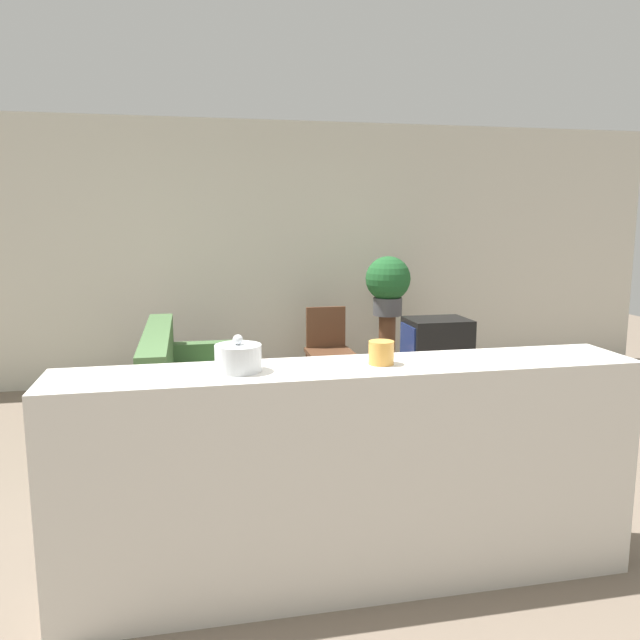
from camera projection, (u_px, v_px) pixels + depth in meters
name	position (u px, v px, depth m)	size (l,w,h in m)	color
ground_plane	(329.00, 531.00, 3.45)	(14.00, 14.00, 0.00)	#756656
wall_back	(258.00, 253.00, 6.54)	(9.00, 0.06, 2.70)	beige
couch	(194.00, 400.00, 4.93)	(0.84, 1.83, 0.85)	#476B3D
tv_stand	(436.00, 390.00, 5.54)	(0.74, 0.59, 0.40)	brown
television	(436.00, 344.00, 5.47)	(0.54, 0.43, 0.44)	black
wooden_chair	(328.00, 346.00, 6.13)	(0.44, 0.44, 0.84)	brown
plant_stand	(387.00, 352.00, 6.29)	(0.17, 0.17, 0.75)	brown
potted_plant	(388.00, 283.00, 6.18)	(0.45, 0.45, 0.59)	#4C4C51
foreground_counter	(352.00, 476.00, 2.91)	(2.69, 0.44, 1.06)	silver
decorative_bowl	(238.00, 358.00, 2.70)	(0.20, 0.20, 0.16)	silver
candle_jar	(381.00, 353.00, 2.84)	(0.12, 0.12, 0.11)	gold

